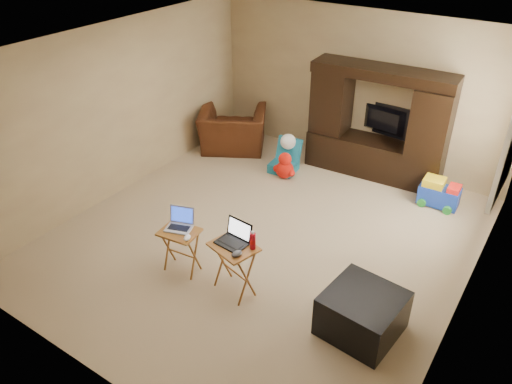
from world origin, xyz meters
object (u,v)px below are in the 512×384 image
Objects in this scene: tray_table_left at (181,251)px; mouse_left at (187,238)px; push_toy at (440,193)px; mouse_right at (237,254)px; entertainment_center at (378,123)px; recliner at (233,130)px; television at (382,121)px; laptop_left at (178,221)px; tray_table_right at (234,269)px; laptop_right at (231,235)px; child_rocker at (284,156)px; plush_toy at (285,165)px; water_bottle at (253,241)px; ottoman at (362,313)px.

mouse_left reaches higher than tray_table_left.
mouse_right reaches higher than push_toy.
entertainment_center is 2.52m from recliner.
laptop_left is (-0.99, -3.75, -0.15)m from television.
mouse_right is at bearing -24.85° from laptop_left.
television reaches higher than mouse_right.
television is at bearing 101.74° from tray_table_right.
laptop_right is at bearing -15.44° from laptop_left.
laptop_right is 0.57m from mouse_left.
tray_table_right is (1.02, -2.78, 0.05)m from child_rocker.
entertainment_center is 3.34× the size of tray_table_right.
recliner is at bearing 165.03° from child_rocker.
recliner is 1.37m from plush_toy.
tray_table_left is 4.92× the size of mouse_left.
tray_table_right is (-1.41, -3.14, 0.11)m from push_toy.
child_rocker is 2.95m from mouse_left.
television is at bearing 91.42° from laptop_right.
water_bottle is at bearing 19.39° from laptop_right.
recliner is at bearing -170.97° from entertainment_center.
laptop_right is 1.70× the size of water_bottle.
entertainment_center is 1.56m from child_rocker.
mouse_right is (1.02, -2.73, 0.45)m from plush_toy.
recliner is 3.52m from mouse_left.
child_rocker is (-1.23, -0.95, -0.57)m from television.
mouse_right reaches higher than tray_table_right.
tray_table_left is at bearing -161.03° from tray_table_right.
push_toy is at bearing 80.89° from tray_table_right.
tray_table_right is at bearing -158.20° from water_bottle.
child_rocker is 2.75× the size of water_bottle.
ottoman is 1.29× the size of tray_table_left.
entertainment_center is 3.68m from laptop_left.
plush_toy is 0.77× the size of tray_table_left.
water_bottle is at bearing -172.73° from ottoman.
ottoman is at bearing 113.49° from recliner.
tray_table_left is 1.71× the size of laptop_right.
water_bottle is (0.95, 0.13, 0.46)m from tray_table_left.
recliner reaches higher than mouse_right.
recliner is 5.67× the size of water_bottle.
laptop_left is at bearing 81.16° from television.
mouse_left is 0.89× the size of mouse_right.
ottoman is 2.20× the size of laptop_right.
laptop_right reaches higher than recliner.
recliner is 3.73× the size of laptop_left.
plush_toy is 2.23× the size of water_bottle.
ottoman is 2.29m from laptop_left.
entertainment_center reaches higher than ottoman.
mouse_right reaches higher than ottoman.
push_toy is at bearing 3.81° from child_rocker.
laptop_left is at bearing 154.95° from mouse_left.
tray_table_left is 0.75m from tray_table_right.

